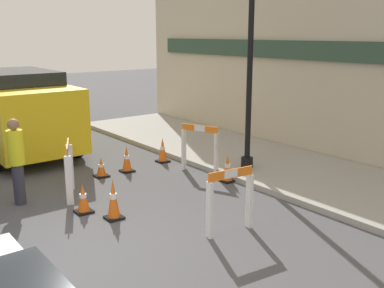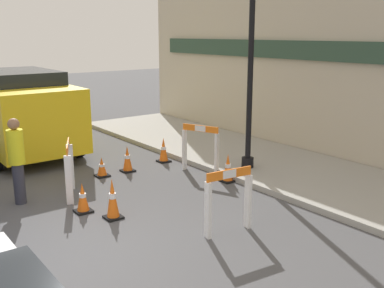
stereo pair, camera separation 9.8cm
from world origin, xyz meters
The scene contains 15 objects.
ground_plane centered at (0.00, 0.00, 0.00)m, with size 60.00×60.00×0.00m, color #4C4C4F.
sidewalk_slab centered at (0.00, 6.09, 0.06)m, with size 18.00×3.18×0.12m.
storefront_facade centered at (0.00, 7.75, 2.75)m, with size 18.00×0.22×5.50m.
streetlamp_post centered at (-1.48, 5.25, 3.86)m, with size 0.44×0.44×5.88m.
barricade_0 centered at (-2.49, 1.23, 0.62)m, with size 0.92×0.52×1.13m.
barricade_1 centered at (0.75, 2.63, 0.59)m, with size 0.24×0.87×1.10m.
barricade_2 centered at (-2.17, 4.35, 0.63)m, with size 0.92×0.48×1.15m.
traffic_cone_0 centered at (-0.95, 1.39, 0.36)m, with size 0.30×0.30×0.75m.
traffic_cone_1 centered at (-3.27, 2.99, 0.30)m, with size 0.30×0.30×0.63m.
traffic_cone_2 centered at (-1.24, 4.40, 0.31)m, with size 0.30×0.30×0.64m.
traffic_cone_3 centered at (-3.43, 4.15, 0.31)m, with size 0.30×0.30×0.64m.
traffic_cone_4 centered at (-1.55, 1.08, 0.27)m, with size 0.30×0.30×0.57m.
traffic_cone_5 centered at (-3.29, 2.33, 0.22)m, with size 0.30×0.30×0.45m.
person_worker centered at (-2.71, 0.30, 0.93)m, with size 0.41×0.41×1.69m.
work_van centered at (-6.76, 1.55, 1.24)m, with size 4.92×2.28×2.26m.
Camera 1 is at (5.84, -2.13, 3.24)m, focal length 42.00 mm.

